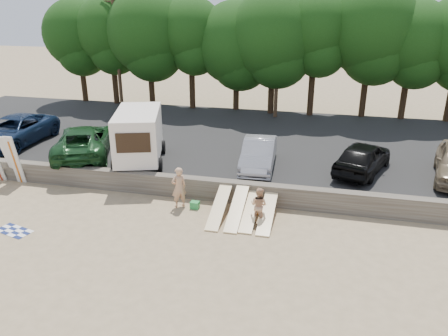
{
  "coord_description": "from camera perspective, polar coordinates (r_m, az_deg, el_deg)",
  "views": [
    {
      "loc": [
        5.45,
        -14.8,
        8.8
      ],
      "look_at": [
        1.26,
        3.0,
        1.61
      ],
      "focal_mm": 35.0,
      "sensor_mm": 36.0,
      "label": 1
    }
  ],
  "objects": [
    {
      "name": "car_1",
      "position": [
        24.94,
        -17.78,
        3.44
      ],
      "size": [
        4.68,
        6.45,
        1.63
      ],
      "primitive_type": "imported",
      "rotation": [
        0.0,
        0.0,
        3.52
      ],
      "color": "#163C1B",
      "rests_on": "parking_lot"
    },
    {
      "name": "surfboard_low_2",
      "position": [
        18.62,
        3.56,
        -5.37
      ],
      "size": [
        0.56,
        2.92,
        0.82
      ],
      "primitive_type": "cube",
      "rotation": [
        0.25,
        0.0,
        0.0
      ],
      "color": "beige",
      "rests_on": "ground"
    },
    {
      "name": "utility_poles",
      "position": [
        31.17,
        7.07,
        15.11
      ],
      "size": [
        25.8,
        0.26,
        9.0
      ],
      "color": "#473321",
      "rests_on": "parking_lot"
    },
    {
      "name": "surfboard_upright_4",
      "position": [
        23.91,
        -25.65,
        0.96
      ],
      "size": [
        0.5,
        0.53,
        2.57
      ],
      "primitive_type": "cube",
      "rotation": [
        0.18,
        0.0,
        -0.01
      ],
      "color": "white",
      "rests_on": "ground"
    },
    {
      "name": "beach_towel",
      "position": [
        19.68,
        -25.73,
        -7.41
      ],
      "size": [
        1.83,
        1.83,
        0.0
      ],
      "primitive_type": "plane",
      "rotation": [
        0.0,
        0.0,
        -0.26
      ],
      "color": "white",
      "rests_on": "ground"
    },
    {
      "name": "treeline",
      "position": [
        32.69,
        4.31,
        17.0
      ],
      "size": [
        33.43,
        6.93,
        9.27
      ],
      "color": "#382616",
      "rests_on": "parking_lot"
    },
    {
      "name": "beachgoer_a",
      "position": [
        19.42,
        -5.92,
        -2.52
      ],
      "size": [
        0.82,
        0.78,
        1.88
      ],
      "primitive_type": "imported",
      "rotation": [
        0.0,
        0.0,
        3.82
      ],
      "color": "tan",
      "rests_on": "ground"
    },
    {
      "name": "seawall",
      "position": [
        20.38,
        -3.45,
        -2.6
      ],
      "size": [
        44.0,
        0.5,
        1.0
      ],
      "primitive_type": "cube",
      "color": "#6B6356",
      "rests_on": "ground"
    },
    {
      "name": "car_0",
      "position": [
        28.25,
        -25.74,
        4.38
      ],
      "size": [
        2.77,
        5.92,
        1.64
      ],
      "primitive_type": "imported",
      "rotation": [
        0.0,
        0.0,
        0.01
      ],
      "color": "#11203D",
      "rests_on": "parking_lot"
    },
    {
      "name": "surfboard_low_1",
      "position": [
        18.56,
        1.73,
        -5.12
      ],
      "size": [
        0.56,
        2.87,
        0.99
      ],
      "primitive_type": "cube",
      "rotation": [
        0.31,
        0.0,
        0.0
      ],
      "color": "beige",
      "rests_on": "ground"
    },
    {
      "name": "parking_lot",
      "position": [
        27.23,
        1.05,
        3.39
      ],
      "size": [
        44.0,
        14.5,
        0.7
      ],
      "primitive_type": "cube",
      "color": "#282828",
      "rests_on": "ground"
    },
    {
      "name": "gear_bag",
      "position": [
        19.08,
        4.6,
        -5.7
      ],
      "size": [
        0.31,
        0.26,
        0.22
      ],
      "primitive_type": "cube",
      "rotation": [
        0.0,
        0.0,
        0.04
      ],
      "color": "orange",
      "rests_on": "ground"
    },
    {
      "name": "surfboard_low_0",
      "position": [
        18.71,
        -0.61,
        -4.96
      ],
      "size": [
        0.56,
        2.89,
        0.95
      ],
      "primitive_type": "cube",
      "rotation": [
        0.3,
        0.0,
        0.0
      ],
      "color": "beige",
      "rests_on": "ground"
    },
    {
      "name": "surfboard_upright_3",
      "position": [
        24.26,
        -26.2,
        1.09
      ],
      "size": [
        0.56,
        0.77,
        2.53
      ],
      "primitive_type": "cube",
      "rotation": [
        0.26,
        0.0,
        -0.09
      ],
      "color": "white",
      "rests_on": "ground"
    },
    {
      "name": "box_trailer",
      "position": [
        22.87,
        -11.1,
        4.35
      ],
      "size": [
        3.38,
        4.71,
        2.72
      ],
      "rotation": [
        0.0,
        0.0,
        0.3
      ],
      "color": "white",
      "rests_on": "parking_lot"
    },
    {
      "name": "car_2",
      "position": [
        22.02,
        4.55,
        1.86
      ],
      "size": [
        1.81,
        4.55,
        1.47
      ],
      "primitive_type": "imported",
      "rotation": [
        0.0,
        0.0,
        0.06
      ],
      "color": "#949398",
      "rests_on": "parking_lot"
    },
    {
      "name": "beachgoer_b",
      "position": [
        18.14,
        4.56,
        -4.87
      ],
      "size": [
        0.91,
        0.81,
        1.55
      ],
      "primitive_type": "imported",
      "rotation": [
        0.0,
        0.0,
        2.79
      ],
      "color": "tan",
      "rests_on": "ground"
    },
    {
      "name": "surfboard_low_3",
      "position": [
        18.49,
        5.72,
        -5.66
      ],
      "size": [
        0.56,
        2.93,
        0.8
      ],
      "primitive_type": "cube",
      "rotation": [
        0.25,
        0.0,
        0.0
      ],
      "color": "beige",
      "rests_on": "ground"
    },
    {
      "name": "ground",
      "position": [
        18.06,
        -6.13,
        -7.83
      ],
      "size": [
        120.0,
        120.0,
        0.0
      ],
      "primitive_type": "plane",
      "color": "tan",
      "rests_on": "ground"
    },
    {
      "name": "cooler",
      "position": [
        19.53,
        -3.83,
        -4.84
      ],
      "size": [
        0.39,
        0.32,
        0.32
      ],
      "primitive_type": "cube",
      "rotation": [
        0.0,
        0.0,
        -0.05
      ],
      "color": "green",
      "rests_on": "ground"
    },
    {
      "name": "car_3",
      "position": [
        22.4,
        17.67,
        1.35
      ],
      "size": [
        3.33,
        4.95,
        1.57
      ],
      "primitive_type": "imported",
      "rotation": [
        0.0,
        0.0,
        2.79
      ],
      "color": "black",
      "rests_on": "parking_lot"
    }
  ]
}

